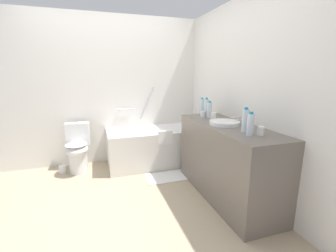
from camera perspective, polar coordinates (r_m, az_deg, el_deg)
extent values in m
plane|color=tan|center=(2.88, -11.75, -17.89)|extent=(4.03, 4.03, 0.00)
cube|color=silver|center=(3.90, -14.92, 8.41)|extent=(3.43, 0.10, 2.36)
cube|color=silver|center=(3.05, 17.91, 7.07)|extent=(0.10, 3.13, 2.36)
cube|color=silver|center=(3.78, -3.27, -5.10)|extent=(1.50, 0.71, 0.58)
cube|color=white|center=(3.71, -3.32, -1.39)|extent=(1.23, 0.51, 0.09)
cylinder|color=silver|center=(3.87, 5.09, 0.42)|extent=(0.09, 0.03, 0.03)
cylinder|color=silver|center=(3.93, -5.27, 5.72)|extent=(0.25, 0.03, 0.55)
cylinder|color=silver|center=(3.88, -10.57, 4.13)|extent=(0.26, 0.03, 0.03)
cube|color=white|center=(3.40, -0.70, -2.85)|extent=(0.22, 0.03, 0.20)
cylinder|color=white|center=(3.72, -21.47, -8.00)|extent=(0.26, 0.26, 0.37)
ellipsoid|color=white|center=(3.62, -21.81, -5.48)|extent=(0.35, 0.39, 0.14)
ellipsoid|color=white|center=(3.60, -21.92, -4.27)|extent=(0.33, 0.37, 0.02)
cube|color=white|center=(3.78, -21.58, -1.88)|extent=(0.35, 0.18, 0.36)
cylinder|color=#AFAFB5|center=(3.74, -21.81, 0.84)|extent=(0.03, 0.03, 0.01)
cube|color=#6B6056|center=(2.84, 14.35, -8.45)|extent=(0.55, 1.55, 0.89)
cylinder|color=white|center=(2.70, 13.88, 0.76)|extent=(0.34, 0.34, 0.04)
cylinder|color=silver|center=(2.82, 17.59, 1.38)|extent=(0.02, 0.02, 0.08)
cylinder|color=silver|center=(2.78, 16.67, 2.11)|extent=(0.12, 0.02, 0.02)
cylinder|color=silver|center=(2.77, 18.27, 0.71)|extent=(0.03, 0.03, 0.04)
cylinder|color=silver|center=(2.87, 16.87, 1.20)|extent=(0.03, 0.03, 0.04)
cylinder|color=silver|center=(2.42, 18.71, 1.27)|extent=(0.07, 0.07, 0.23)
cylinder|color=teal|center=(2.40, 18.93, 4.19)|extent=(0.04, 0.04, 0.02)
cylinder|color=silver|center=(3.19, 9.55, 4.52)|extent=(0.06, 0.06, 0.23)
cylinder|color=teal|center=(3.18, 9.64, 6.79)|extent=(0.04, 0.04, 0.02)
cylinder|color=silver|center=(2.29, 19.87, 0.28)|extent=(0.06, 0.06, 0.21)
cylinder|color=teal|center=(2.27, 20.09, 3.12)|extent=(0.04, 0.04, 0.02)
cylinder|color=silver|center=(3.28, 8.45, 4.71)|extent=(0.06, 0.06, 0.22)
cylinder|color=teal|center=(3.27, 8.52, 6.83)|extent=(0.03, 0.03, 0.02)
cylinder|color=silver|center=(3.09, 10.28, 3.95)|extent=(0.06, 0.06, 0.20)
cylinder|color=teal|center=(3.08, 10.36, 6.01)|extent=(0.04, 0.04, 0.02)
cylinder|color=white|center=(3.14, 8.70, 2.98)|extent=(0.06, 0.06, 0.08)
cylinder|color=white|center=(2.34, 22.09, -1.16)|extent=(0.06, 0.06, 0.09)
cylinder|color=white|center=(2.92, 11.25, 2.36)|extent=(0.06, 0.06, 0.10)
cube|color=white|center=(3.38, 0.08, -12.53)|extent=(0.65, 0.35, 0.01)
cylinder|color=white|center=(3.85, -24.73, -9.75)|extent=(0.11, 0.11, 0.11)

